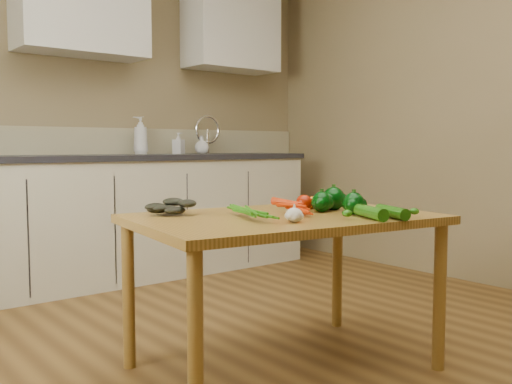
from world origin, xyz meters
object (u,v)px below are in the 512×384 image
(soap_bottle_a, at_px, (141,135))
(garlic_bulb, at_px, (294,215))
(carrot_bunch, at_px, (281,208))
(tomato_c, at_px, (327,201))
(tomato_a, at_px, (304,202))
(pepper_b, at_px, (334,199))
(soap_bottle_b, at_px, (179,143))
(leafy_greens, at_px, (170,205))
(zucchini_b, at_px, (371,212))
(soap_bottle_c, at_px, (202,145))
(pepper_c, at_px, (354,203))
(tomato_b, at_px, (312,202))
(pepper_a, at_px, (322,202))
(zucchini_a, at_px, (392,212))
(table, at_px, (284,232))

(soap_bottle_a, bearing_deg, garlic_bulb, 25.60)
(carrot_bunch, xyz_separation_m, tomato_c, (0.39, 0.11, 0.00))
(tomato_a, bearing_deg, pepper_b, -39.85)
(soap_bottle_b, bearing_deg, leafy_greens, -153.05)
(pepper_b, bearing_deg, zucchini_b, -110.95)
(soap_bottle_c, relative_size, pepper_c, 1.53)
(tomato_b, bearing_deg, pepper_c, -94.59)
(pepper_b, xyz_separation_m, zucchini_b, (-0.12, -0.32, -0.03))
(soap_bottle_c, bearing_deg, tomato_c, -42.21)
(soap_bottle_b, distance_m, carrot_bunch, 2.33)
(pepper_b, bearing_deg, tomato_a, 140.15)
(pepper_b, relative_size, tomato_b, 1.65)
(soap_bottle_a, height_order, soap_bottle_b, soap_bottle_a)
(pepper_a, relative_size, zucchini_a, 0.44)
(tomato_a, bearing_deg, soap_bottle_a, 83.35)
(table, height_order, leafy_greens, leafy_greens)
(table, relative_size, zucchini_b, 6.48)
(pepper_a, bearing_deg, tomato_c, 37.54)
(zucchini_a, relative_size, zucchini_b, 0.98)
(tomato_b, bearing_deg, garlic_bulb, -142.40)
(soap_bottle_b, distance_m, zucchini_a, 2.57)
(garlic_bulb, xyz_separation_m, tomato_b, (0.39, 0.30, 0.00))
(carrot_bunch, distance_m, zucchini_a, 0.46)
(leafy_greens, bearing_deg, zucchini_a, -45.12)
(leafy_greens, distance_m, tomato_c, 0.77)
(carrot_bunch, height_order, garlic_bulb, carrot_bunch)
(soap_bottle_b, distance_m, pepper_c, 2.40)
(leafy_greens, bearing_deg, tomato_c, -15.57)
(garlic_bulb, bearing_deg, zucchini_a, -20.85)
(soap_bottle_c, height_order, carrot_bunch, soap_bottle_c)
(soap_bottle_b, bearing_deg, garlic_bulb, -141.99)
(pepper_b, xyz_separation_m, pepper_c, (-0.06, -0.18, -0.00))
(pepper_b, bearing_deg, carrot_bunch, -177.21)
(leafy_greens, distance_m, pepper_b, 0.75)
(carrot_bunch, relative_size, pepper_b, 2.22)
(table, height_order, zucchini_b, zucchini_b)
(carrot_bunch, relative_size, pepper_c, 2.45)
(tomato_a, bearing_deg, pepper_c, -80.87)
(soap_bottle_a, distance_m, pepper_a, 2.20)
(carrot_bunch, distance_m, tomato_a, 0.26)
(carrot_bunch, height_order, pepper_b, pepper_b)
(tomato_c, bearing_deg, carrot_bunch, -164.17)
(soap_bottle_a, height_order, tomato_c, soap_bottle_a)
(carrot_bunch, bearing_deg, soap_bottle_b, 77.79)
(soap_bottle_a, bearing_deg, pepper_c, 34.39)
(soap_bottle_c, bearing_deg, garlic_bulb, -50.96)
(soap_bottle_a, xyz_separation_m, tomato_c, (-0.09, -2.05, -0.34))
(leafy_greens, xyz_separation_m, tomato_c, (0.74, -0.21, -0.01))
(soap_bottle_b, height_order, zucchini_a, soap_bottle_b)
(pepper_a, height_order, tomato_b, pepper_a)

